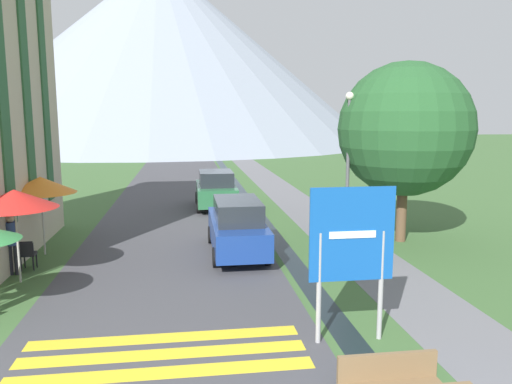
# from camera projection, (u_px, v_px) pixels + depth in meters

# --- Properties ---
(ground_plane) EXTENTS (160.00, 160.00, 0.00)m
(ground_plane) POSITION_uv_depth(u_px,v_px,m) (226.00, 204.00, 25.42)
(ground_plane) COLOR #3D6033
(road) EXTENTS (6.40, 60.00, 0.01)m
(road) POSITION_uv_depth(u_px,v_px,m) (179.00, 179.00, 34.85)
(road) COLOR #424247
(road) RESTS_ON ground_plane
(footpath) EXTENTS (2.20, 60.00, 0.01)m
(footpath) POSITION_uv_depth(u_px,v_px,m) (265.00, 178.00, 35.70)
(footpath) COLOR slate
(footpath) RESTS_ON ground_plane
(drainage_channel) EXTENTS (0.60, 60.00, 0.00)m
(drainage_channel) POSITION_uv_depth(u_px,v_px,m) (232.00, 179.00, 35.37)
(drainage_channel) COLOR black
(drainage_channel) RESTS_ON ground_plane
(crosswalk_marking) EXTENTS (5.44, 1.84, 0.01)m
(crosswalk_marking) POSITION_uv_depth(u_px,v_px,m) (164.00, 354.00, 9.47)
(crosswalk_marking) COLOR yellow
(crosswalk_marking) RESTS_ON ground_plane
(mountain_distant) EXTENTS (66.28, 66.28, 27.91)m
(mountain_distant) POSITION_uv_depth(u_px,v_px,m) (161.00, 53.00, 77.38)
(mountain_distant) COLOR gray
(mountain_distant) RESTS_ON ground_plane
(road_sign) EXTENTS (1.71, 0.11, 3.14)m
(road_sign) POSITION_uv_depth(u_px,v_px,m) (352.00, 246.00, 9.75)
(road_sign) COLOR #9E9EA3
(road_sign) RESTS_ON ground_plane
(parked_car_near) EXTENTS (1.75, 4.58, 1.82)m
(parked_car_near) POSITION_uv_depth(u_px,v_px,m) (237.00, 226.00, 16.19)
(parked_car_near) COLOR navy
(parked_car_near) RESTS_ON ground_plane
(parked_car_far) EXTENTS (1.94, 4.09, 1.82)m
(parked_car_far) POSITION_uv_depth(u_px,v_px,m) (216.00, 189.00, 24.16)
(parked_car_far) COLOR #28663D
(parked_car_far) RESTS_ON ground_plane
(cafe_chair_far_right) EXTENTS (0.40, 0.40, 0.85)m
(cafe_chair_far_right) POSITION_uv_depth(u_px,v_px,m) (28.00, 253.00, 14.50)
(cafe_chair_far_right) COLOR #232328
(cafe_chair_far_right) RESTS_ON ground_plane
(cafe_chair_far_left) EXTENTS (0.40, 0.40, 0.85)m
(cafe_chair_far_left) POSITION_uv_depth(u_px,v_px,m) (27.00, 252.00, 14.65)
(cafe_chair_far_left) COLOR #232328
(cafe_chair_far_left) RESTS_ON ground_plane
(cafe_umbrella_middle_red) EXTENTS (2.22, 2.22, 2.55)m
(cafe_umbrella_middle_red) POSITION_uv_depth(u_px,v_px,m) (14.00, 199.00, 13.20)
(cafe_umbrella_middle_red) COLOR #B7B2A8
(cafe_umbrella_middle_red) RESTS_ON ground_plane
(cafe_umbrella_rear_orange) EXTENTS (2.20, 2.20, 2.55)m
(cafe_umbrella_rear_orange) POSITION_uv_depth(u_px,v_px,m) (41.00, 185.00, 15.88)
(cafe_umbrella_rear_orange) COLOR #B7B2A8
(cafe_umbrella_rear_orange) RESTS_ON ground_plane
(person_standing_terrace) EXTENTS (0.32, 0.32, 1.74)m
(person_standing_terrace) POSITION_uv_depth(u_px,v_px,m) (12.00, 240.00, 14.03)
(person_standing_terrace) COLOR #282833
(person_standing_terrace) RESTS_ON ground_plane
(streetlamp) EXTENTS (0.28, 0.28, 5.26)m
(streetlamp) POSITION_uv_depth(u_px,v_px,m) (348.00, 156.00, 17.01)
(streetlamp) COLOR #515156
(streetlamp) RESTS_ON ground_plane
(tree_by_path) EXTENTS (4.67, 4.67, 6.34)m
(tree_by_path) POSITION_uv_depth(u_px,v_px,m) (405.00, 129.00, 17.36)
(tree_by_path) COLOR brown
(tree_by_path) RESTS_ON ground_plane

